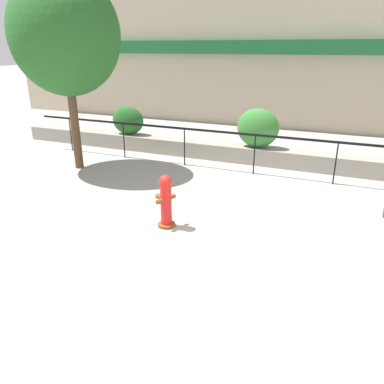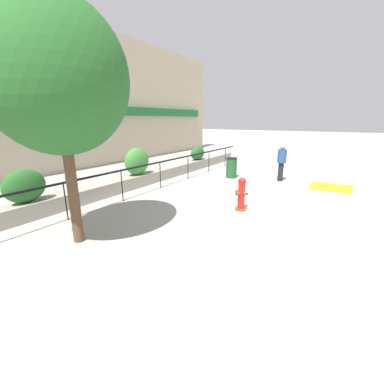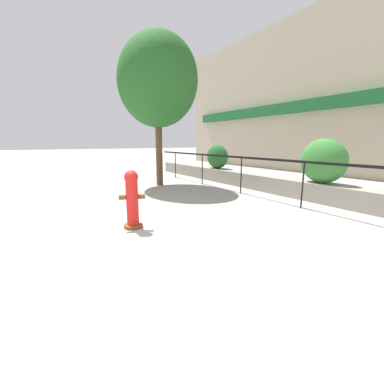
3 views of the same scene
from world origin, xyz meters
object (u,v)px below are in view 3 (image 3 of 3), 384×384
Objects in this scene: hedge_bush_1 at (323,161)px; street_tree at (157,81)px; fire_hydrant at (132,199)px; hedge_bush_0 at (217,157)px.

hedge_bush_1 is 5.96m from street_tree.
fire_hydrant is 0.21× the size of street_tree.
fire_hydrant is at bearing -96.24° from hedge_bush_1.
street_tree is at bearing 149.30° from fire_hydrant.
hedge_bush_0 is 3.71m from street_tree.
hedge_bush_1 is 0.24× the size of street_tree.
hedge_bush_1 is at bearing 28.48° from street_tree.
hedge_bush_1 is 1.18× the size of fire_hydrant.
street_tree is (-4.73, -2.57, 2.57)m from hedge_bush_1.
hedge_bush_1 reaches higher than hedge_bush_0.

